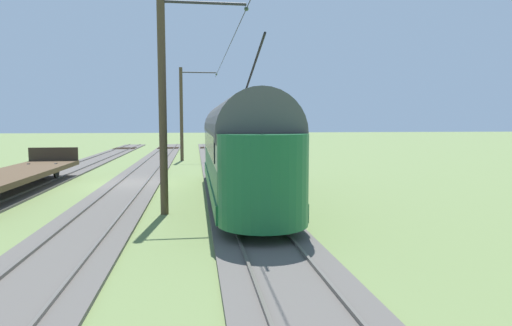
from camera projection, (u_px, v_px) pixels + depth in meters
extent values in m
plane|color=olive|center=(133.00, 185.00, 23.00)|extent=(220.00, 220.00, 0.00)
cube|color=#56514C|center=(230.00, 182.00, 23.70)|extent=(2.80, 80.00, 0.10)
cube|color=#59544C|center=(217.00, 180.00, 23.60)|extent=(0.07, 80.00, 0.08)
cube|color=#59544C|center=(243.00, 180.00, 23.79)|extent=(0.07, 80.00, 0.08)
cube|color=#382819|center=(210.00, 147.00, 55.25)|extent=(2.50, 0.24, 0.08)
cube|color=#382819|center=(210.00, 147.00, 54.61)|extent=(2.50, 0.24, 0.08)
cube|color=#382819|center=(210.00, 148.00, 53.97)|extent=(2.50, 0.24, 0.08)
cube|color=#382819|center=(211.00, 148.00, 53.33)|extent=(2.50, 0.24, 0.08)
cube|color=#382819|center=(211.00, 148.00, 52.68)|extent=(2.50, 0.24, 0.08)
cube|color=#56514C|center=(133.00, 184.00, 23.00)|extent=(2.80, 80.00, 0.10)
cube|color=#59544C|center=(119.00, 182.00, 22.89)|extent=(0.07, 80.00, 0.08)
cube|color=#59544C|center=(147.00, 182.00, 23.09)|extent=(0.07, 80.00, 0.08)
cube|color=#382819|center=(169.00, 147.00, 54.54)|extent=(2.50, 0.24, 0.08)
cube|color=#382819|center=(169.00, 148.00, 53.90)|extent=(2.50, 0.24, 0.08)
cube|color=#382819|center=(168.00, 148.00, 53.26)|extent=(2.50, 0.24, 0.08)
cube|color=#382819|center=(168.00, 148.00, 52.62)|extent=(2.50, 0.24, 0.08)
cube|color=#382819|center=(168.00, 149.00, 51.98)|extent=(2.50, 0.24, 0.08)
cube|color=#56514C|center=(30.00, 186.00, 22.29)|extent=(2.80, 80.00, 0.10)
cube|color=#59544C|center=(15.00, 184.00, 22.18)|extent=(0.07, 80.00, 0.08)
cube|color=#59544C|center=(45.00, 184.00, 22.38)|extent=(0.07, 80.00, 0.08)
cube|color=#382819|center=(127.00, 148.00, 53.83)|extent=(2.50, 0.24, 0.08)
cube|color=#382819|center=(126.00, 148.00, 53.19)|extent=(2.50, 0.24, 0.08)
cube|color=#382819|center=(125.00, 148.00, 52.55)|extent=(2.50, 0.24, 0.08)
cube|color=#382819|center=(124.00, 149.00, 51.91)|extent=(2.50, 0.24, 0.08)
cube|color=#382819|center=(123.00, 149.00, 51.27)|extent=(2.50, 0.24, 0.08)
cube|color=#196033|center=(239.00, 182.00, 18.80)|extent=(2.65, 13.42, 0.55)
cube|color=#196033|center=(239.00, 165.00, 18.73)|extent=(2.55, 13.42, 0.95)
cube|color=#B7C699|center=(239.00, 142.00, 18.63)|extent=(2.55, 13.42, 1.05)
cylinder|color=#4C4C4C|center=(239.00, 129.00, 18.58)|extent=(2.65, 13.15, 2.65)
cylinder|color=#196033|center=(228.00, 149.00, 25.27)|extent=(2.55, 2.55, 2.55)
cylinder|color=#196033|center=(263.00, 179.00, 12.14)|extent=(2.55, 2.55, 2.55)
cube|color=black|center=(226.00, 132.00, 26.29)|extent=(1.63, 0.08, 0.36)
cube|color=black|center=(226.00, 137.00, 26.36)|extent=(1.73, 0.06, 0.80)
cube|color=black|center=(269.00, 142.00, 18.81)|extent=(0.04, 11.27, 0.80)
cube|color=black|center=(209.00, 142.00, 18.46)|extent=(0.04, 11.27, 0.80)
cylinder|color=silver|center=(226.00, 152.00, 26.54)|extent=(0.24, 0.06, 0.24)
cube|color=gray|center=(226.00, 167.00, 26.56)|extent=(1.94, 0.12, 0.20)
cylinder|color=black|center=(253.00, 70.00, 13.95)|extent=(0.07, 5.01, 1.40)
cylinder|color=black|center=(244.00, 174.00, 23.14)|extent=(0.10, 0.76, 0.76)
cylinder|color=black|center=(217.00, 174.00, 22.95)|extent=(0.10, 0.76, 0.76)
cylinder|color=black|center=(273.00, 204.00, 14.68)|extent=(0.10, 0.76, 0.76)
cylinder|color=black|center=(231.00, 205.00, 14.48)|extent=(0.10, 0.76, 0.76)
cube|color=brown|center=(2.00, 178.00, 19.07)|extent=(2.80, 14.62, 0.25)
cube|color=#33281E|center=(54.00, 154.00, 26.03)|extent=(2.80, 0.10, 0.80)
cylinder|color=black|center=(56.00, 171.00, 24.24)|extent=(0.10, 0.84, 0.84)
cylinder|color=black|center=(29.00, 171.00, 24.04)|extent=(0.10, 0.84, 0.84)
cylinder|color=#4C3D28|center=(181.00, 114.00, 36.72)|extent=(0.28, 0.28, 7.84)
cylinder|color=#2D2D2D|center=(199.00, 72.00, 36.59)|extent=(2.98, 0.10, 0.10)
sphere|color=#334733|center=(216.00, 75.00, 36.81)|extent=(0.16, 0.16, 0.16)
cylinder|color=#4C3D28|center=(163.00, 104.00, 15.30)|extent=(0.28, 0.28, 7.84)
cylinder|color=#2D2D2D|center=(204.00, 3.00, 15.17)|extent=(2.98, 0.10, 0.10)
sphere|color=#334733|center=(246.00, 9.00, 15.39)|extent=(0.16, 0.16, 0.16)
cylinder|color=black|center=(246.00, 9.00, 15.39)|extent=(0.03, 47.45, 0.03)
cylinder|color=black|center=(199.00, 72.00, 36.59)|extent=(2.98, 0.02, 0.02)
cylinder|color=black|center=(246.00, 160.00, 31.22)|extent=(0.08, 0.08, 1.10)
cylinder|color=red|center=(246.00, 151.00, 31.15)|extent=(0.30, 0.30, 0.03)
cylinder|color=#262626|center=(243.00, 163.00, 31.21)|extent=(0.33, 0.04, 0.54)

